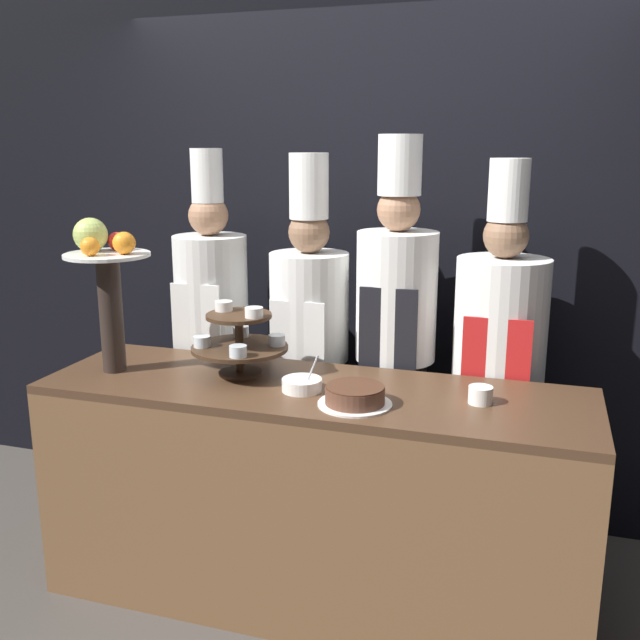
{
  "coord_description": "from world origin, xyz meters",
  "views": [
    {
      "loc": [
        0.84,
        -2.22,
        1.86
      ],
      "look_at": [
        0.0,
        0.43,
        1.19
      ],
      "focal_mm": 40.0,
      "sensor_mm": 36.0,
      "label": 1
    }
  ],
  "objects_px": {
    "fruit_pedestal": "(105,274)",
    "chef_right": "(498,357)",
    "chef_left": "(212,325)",
    "chef_center_left": "(309,337)",
    "cup_white": "(480,395)",
    "chef_center_right": "(396,330)",
    "tiered_stand": "(239,340)",
    "serving_bowl_near": "(302,385)",
    "cake_round": "(355,396)"
  },
  "relations": [
    {
      "from": "fruit_pedestal",
      "to": "chef_right",
      "type": "xyz_separation_m",
      "value": [
        1.57,
        0.58,
        -0.39
      ]
    },
    {
      "from": "chef_center_right",
      "to": "fruit_pedestal",
      "type": "bearing_deg",
      "value": -152.23
    },
    {
      "from": "chef_left",
      "to": "chef_right",
      "type": "height_order",
      "value": "chef_left"
    },
    {
      "from": "fruit_pedestal",
      "to": "chef_center_left",
      "type": "bearing_deg",
      "value": 40.02
    },
    {
      "from": "fruit_pedestal",
      "to": "chef_center_right",
      "type": "xyz_separation_m",
      "value": [
        1.11,
        0.58,
        -0.3
      ]
    },
    {
      "from": "cake_round",
      "to": "serving_bowl_near",
      "type": "distance_m",
      "value": 0.25
    },
    {
      "from": "fruit_pedestal",
      "to": "chef_center_right",
      "type": "distance_m",
      "value": 1.28
    },
    {
      "from": "serving_bowl_near",
      "to": "chef_right",
      "type": "bearing_deg",
      "value": 40.02
    },
    {
      "from": "cake_round",
      "to": "chef_right",
      "type": "height_order",
      "value": "chef_right"
    },
    {
      "from": "tiered_stand",
      "to": "chef_center_left",
      "type": "relative_size",
      "value": 0.22
    },
    {
      "from": "cup_white",
      "to": "chef_center_left",
      "type": "height_order",
      "value": "chef_center_left"
    },
    {
      "from": "chef_center_right",
      "to": "chef_right",
      "type": "relative_size",
      "value": 1.05
    },
    {
      "from": "tiered_stand",
      "to": "chef_left",
      "type": "height_order",
      "value": "chef_left"
    },
    {
      "from": "chef_center_left",
      "to": "serving_bowl_near",
      "type": "bearing_deg",
      "value": -74.3
    },
    {
      "from": "cup_white",
      "to": "chef_center_right",
      "type": "distance_m",
      "value": 0.69
    },
    {
      "from": "cup_white",
      "to": "serving_bowl_near",
      "type": "distance_m",
      "value": 0.68
    },
    {
      "from": "serving_bowl_near",
      "to": "chef_center_right",
      "type": "bearing_deg",
      "value": 67.46
    },
    {
      "from": "fruit_pedestal",
      "to": "chef_right",
      "type": "height_order",
      "value": "chef_right"
    },
    {
      "from": "cake_round",
      "to": "chef_right",
      "type": "distance_m",
      "value": 0.83
    },
    {
      "from": "fruit_pedestal",
      "to": "cup_white",
      "type": "bearing_deg",
      "value": 2.09
    },
    {
      "from": "tiered_stand",
      "to": "serving_bowl_near",
      "type": "height_order",
      "value": "tiered_stand"
    },
    {
      "from": "tiered_stand",
      "to": "chef_left",
      "type": "relative_size",
      "value": 0.22
    },
    {
      "from": "chef_left",
      "to": "chef_center_left",
      "type": "relative_size",
      "value": 1.01
    },
    {
      "from": "tiered_stand",
      "to": "serving_bowl_near",
      "type": "relative_size",
      "value": 2.55
    },
    {
      "from": "fruit_pedestal",
      "to": "cake_round",
      "type": "bearing_deg",
      "value": -5.26
    },
    {
      "from": "chef_right",
      "to": "serving_bowl_near",
      "type": "bearing_deg",
      "value": -139.98
    },
    {
      "from": "chef_left",
      "to": "chef_center_right",
      "type": "distance_m",
      "value": 0.92
    },
    {
      "from": "fruit_pedestal",
      "to": "serving_bowl_near",
      "type": "bearing_deg",
      "value": -0.68
    },
    {
      "from": "fruit_pedestal",
      "to": "serving_bowl_near",
      "type": "relative_size",
      "value": 4.09
    },
    {
      "from": "serving_bowl_near",
      "to": "chef_right",
      "type": "relative_size",
      "value": 0.09
    },
    {
      "from": "fruit_pedestal",
      "to": "chef_center_right",
      "type": "bearing_deg",
      "value": 27.77
    },
    {
      "from": "cake_round",
      "to": "fruit_pedestal",
      "type": "bearing_deg",
      "value": 174.74
    },
    {
      "from": "cake_round",
      "to": "chef_center_left",
      "type": "xyz_separation_m",
      "value": [
        -0.4,
        0.68,
        0.01
      ]
    },
    {
      "from": "serving_bowl_near",
      "to": "chef_center_right",
      "type": "relative_size",
      "value": 0.08
    },
    {
      "from": "serving_bowl_near",
      "to": "chef_left",
      "type": "xyz_separation_m",
      "value": [
        -0.67,
        0.59,
        0.04
      ]
    },
    {
      "from": "chef_center_left",
      "to": "chef_left",
      "type": "bearing_deg",
      "value": -179.99
    },
    {
      "from": "serving_bowl_near",
      "to": "tiered_stand",
      "type": "bearing_deg",
      "value": 160.15
    },
    {
      "from": "cup_white",
      "to": "tiered_stand",
      "type": "bearing_deg",
      "value": 177.34
    },
    {
      "from": "serving_bowl_near",
      "to": "chef_right",
      "type": "distance_m",
      "value": 0.92
    },
    {
      "from": "cup_white",
      "to": "chef_center_left",
      "type": "relative_size",
      "value": 0.05
    },
    {
      "from": "fruit_pedestal",
      "to": "chef_right",
      "type": "bearing_deg",
      "value": 20.4
    },
    {
      "from": "cup_white",
      "to": "chef_center_right",
      "type": "bearing_deg",
      "value": 129.27
    },
    {
      "from": "fruit_pedestal",
      "to": "chef_center_right",
      "type": "height_order",
      "value": "chef_center_right"
    },
    {
      "from": "chef_left",
      "to": "chef_center_left",
      "type": "bearing_deg",
      "value": 0.01
    },
    {
      "from": "chef_right",
      "to": "chef_center_left",
      "type": "bearing_deg",
      "value": 179.99
    },
    {
      "from": "tiered_stand",
      "to": "chef_right",
      "type": "distance_m",
      "value": 1.13
    },
    {
      "from": "tiered_stand",
      "to": "chef_right",
      "type": "xyz_separation_m",
      "value": [
        1.02,
        0.48,
        -0.12
      ]
    },
    {
      "from": "serving_bowl_near",
      "to": "chef_center_left",
      "type": "relative_size",
      "value": 0.09
    },
    {
      "from": "fruit_pedestal",
      "to": "chef_center_right",
      "type": "relative_size",
      "value": 0.34
    },
    {
      "from": "tiered_stand",
      "to": "chef_left",
      "type": "distance_m",
      "value": 0.61
    }
  ]
}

